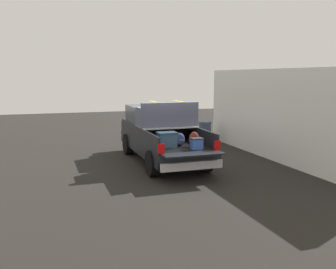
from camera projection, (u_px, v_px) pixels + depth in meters
ground_plane at (163, 162)px, 13.52m from camera, size 40.00×40.00×0.00m
pickup_truck at (160, 134)px, 13.71m from camera, size 6.05×2.06×2.23m
building_facade at (275, 115)px, 13.73m from camera, size 9.79×0.36×3.34m
trash_can at (205, 132)px, 17.47m from camera, size 0.60×0.60×0.98m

